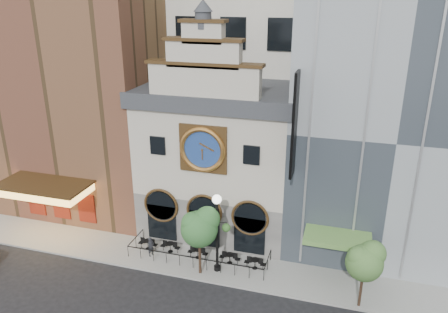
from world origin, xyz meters
TOP-DOWN VIEW (x-y plane):
  - ground at (0.00, 0.00)m, footprint 120.00×120.00m
  - sidewalk at (0.00, 2.50)m, footprint 44.00×5.00m
  - clock_building at (0.00, 7.82)m, footprint 12.60×8.78m
  - theater_building at (-13.00, 9.96)m, footprint 14.00×15.60m
  - retail_building at (12.99, 9.99)m, footprint 14.00×14.40m
  - cafe_railing at (0.00, 2.50)m, footprint 10.60×2.60m
  - bistro_0 at (-4.31, 2.60)m, footprint 1.58×0.68m
  - bistro_1 at (-2.45, 2.71)m, footprint 1.58×0.68m
  - bistro_2 at (-0.10, 2.54)m, footprint 1.58×0.68m
  - bistro_3 at (2.43, 2.56)m, footprint 1.58×0.68m
  - bistro_4 at (4.38, 2.44)m, footprint 1.58×0.68m
  - pedestrian at (-3.66, 1.83)m, footprint 0.55×0.67m
  - lamppost at (1.78, 1.48)m, footprint 1.94×0.76m
  - tree_left at (0.74, 0.85)m, footprint 2.71×2.61m
  - tree_right at (11.80, 0.43)m, footprint 2.43×2.34m

SIDE VIEW (x-z plane):
  - ground at x=0.00m, z-range 0.00..0.00m
  - sidewalk at x=0.00m, z-range 0.00..0.15m
  - cafe_railing at x=0.00m, z-range 0.15..1.05m
  - bistro_0 at x=-4.31m, z-range 0.16..1.06m
  - bistro_1 at x=-2.45m, z-range 0.16..1.06m
  - bistro_2 at x=-0.10m, z-range 0.16..1.06m
  - bistro_3 at x=2.43m, z-range 0.16..1.06m
  - bistro_4 at x=4.38m, z-range 0.16..1.06m
  - pedestrian at x=-3.66m, z-range 0.15..1.71m
  - tree_right at x=11.80m, z-range 1.24..5.93m
  - lamppost at x=1.78m, z-range 0.87..6.94m
  - tree_left at x=0.74m, z-range 1.37..6.58m
  - clock_building at x=0.00m, z-range -2.64..16.01m
  - retail_building at x=12.99m, z-range 0.14..20.14m
  - theater_building at x=-13.00m, z-range 0.10..25.10m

